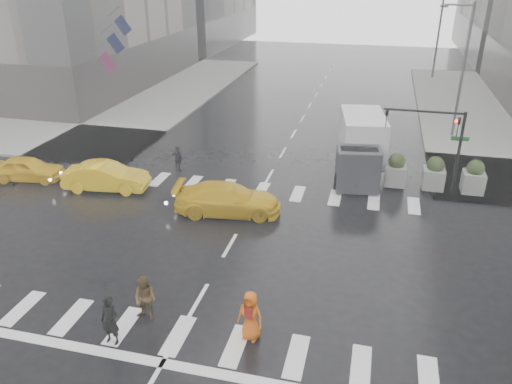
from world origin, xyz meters
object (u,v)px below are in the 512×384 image
(traffic_signal_pole, at_px, (441,135))
(taxi_front, at_px, (27,169))
(pedestrian_brown, at_px, (145,299))
(pedestrian_orange, at_px, (250,316))
(taxi_mid, at_px, (106,177))
(box_truck, at_px, (361,145))

(traffic_signal_pole, height_order, taxi_front, traffic_signal_pole)
(traffic_signal_pole, relative_size, pedestrian_brown, 2.67)
(traffic_signal_pole, bearing_deg, pedestrian_brown, -127.70)
(traffic_signal_pole, height_order, pedestrian_orange, traffic_signal_pole)
(traffic_signal_pole, xyz_separation_m, pedestrian_brown, (-10.39, -13.44, -2.37))
(pedestrian_brown, distance_m, taxi_mid, 11.66)
(taxi_front, bearing_deg, pedestrian_orange, -131.27)
(traffic_signal_pole, relative_size, taxi_front, 1.13)
(traffic_signal_pole, bearing_deg, taxi_front, -170.21)
(traffic_signal_pole, xyz_separation_m, box_truck, (-4.02, 1.57, -1.44))
(taxi_front, relative_size, box_truck, 0.64)
(taxi_front, distance_m, box_truck, 19.01)
(pedestrian_brown, relative_size, taxi_mid, 0.37)
(box_truck, bearing_deg, pedestrian_orange, -108.91)
(taxi_front, bearing_deg, box_truck, -82.86)
(pedestrian_orange, bearing_deg, pedestrian_brown, -172.43)
(taxi_front, distance_m, taxi_mid, 5.03)
(taxi_mid, bearing_deg, pedestrian_brown, -152.39)
(pedestrian_brown, bearing_deg, box_truck, 73.87)
(pedestrian_orange, relative_size, taxi_front, 0.45)
(box_truck, bearing_deg, taxi_mid, -166.24)
(taxi_front, xyz_separation_m, box_truck, (18.19, 5.41, 1.09))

